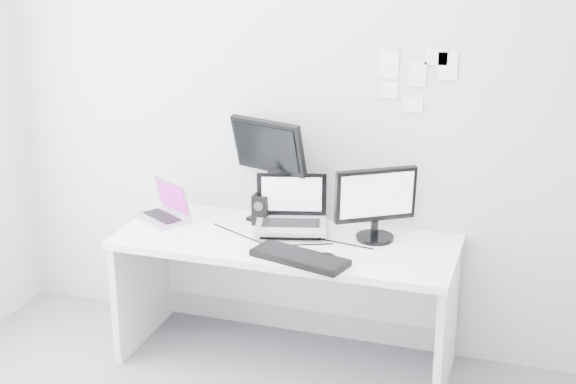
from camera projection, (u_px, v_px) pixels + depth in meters
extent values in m
plane|color=#BABDBF|center=(305.00, 110.00, 4.48)|extent=(3.60, 0.00, 3.60)
cube|color=white|center=(286.00, 301.00, 4.48)|extent=(1.80, 0.70, 0.73)
cube|color=silver|center=(159.00, 201.00, 4.59)|extent=(0.38, 0.35, 0.23)
cube|color=black|center=(261.00, 209.00, 4.55)|extent=(0.11, 0.11, 0.17)
cube|color=#A3A5AA|center=(291.00, 206.00, 4.39)|extent=(0.44, 0.39, 0.32)
cube|color=black|center=(271.00, 169.00, 4.52)|extent=(0.47, 0.29, 0.61)
cube|color=black|center=(376.00, 203.00, 4.29)|extent=(0.48, 0.41, 0.40)
cube|color=black|center=(300.00, 258.00, 4.08)|extent=(0.52, 0.30, 0.03)
ellipsoid|color=black|center=(325.00, 256.00, 4.10)|extent=(0.12, 0.09, 0.03)
cube|color=white|center=(389.00, 65.00, 4.26)|extent=(0.10, 0.00, 0.14)
cube|color=white|center=(418.00, 74.00, 4.22)|extent=(0.09, 0.00, 0.13)
cube|color=white|center=(448.00, 66.00, 4.16)|extent=(0.10, 0.00, 0.14)
cube|color=white|center=(412.00, 105.00, 4.28)|extent=(0.11, 0.00, 0.08)
cube|color=white|center=(389.00, 90.00, 4.30)|extent=(0.10, 0.00, 0.09)
cube|color=white|center=(436.00, 57.00, 4.17)|extent=(0.12, 0.00, 0.08)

